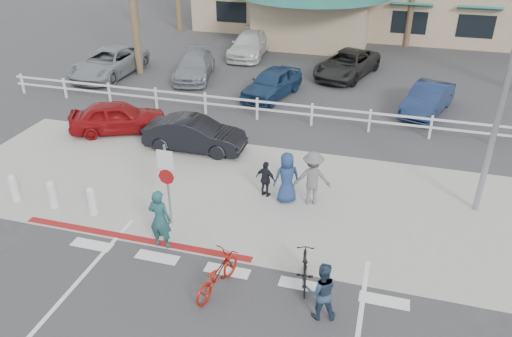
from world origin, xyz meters
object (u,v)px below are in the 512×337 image
(bike_black, at_px, (305,269))
(car_red_compact, at_px, (118,117))
(car_white_sedan, at_px, (195,134))
(sign_post, at_px, (168,181))
(bike_red, at_px, (217,274))

(bike_black, xyz_separation_m, car_red_compact, (-9.15, 7.00, 0.19))
(car_white_sedan, bearing_deg, car_red_compact, 78.58)
(car_red_compact, bearing_deg, bike_black, -152.40)
(bike_black, bearing_deg, car_red_compact, -48.66)
(car_white_sedan, bearing_deg, sign_post, -167.12)
(sign_post, relative_size, bike_black, 1.88)
(bike_red, height_order, car_white_sedan, car_white_sedan)
(sign_post, xyz_separation_m, car_white_sedan, (-1.18, 4.83, -0.81))
(sign_post, distance_m, car_red_compact, 7.37)
(bike_red, height_order, bike_black, bike_red)
(bike_red, distance_m, bike_black, 2.18)
(sign_post, height_order, car_white_sedan, sign_post)
(sign_post, bearing_deg, car_white_sedan, 103.78)
(car_white_sedan, relative_size, car_red_compact, 1.00)
(bike_red, xyz_separation_m, car_red_compact, (-7.13, 7.81, 0.19))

